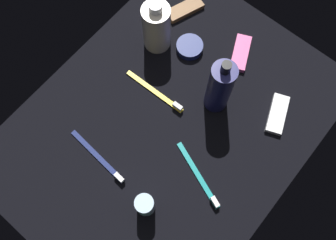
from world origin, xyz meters
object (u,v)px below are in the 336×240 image
at_px(snack_bar_pink, 241,53).
at_px(toothbrush_teal, 200,179).
at_px(snack_bar_brown, 185,9).
at_px(snack_bar_white, 277,114).
at_px(cream_tin_left, 190,47).
at_px(deodorant_stick, 145,205).
at_px(toothbrush_navy, 100,159).
at_px(bodywash_bottle, 157,27).
at_px(toothbrush_yellow, 158,93).
at_px(lotion_bottle, 220,87).

bearing_deg(snack_bar_pink, toothbrush_teal, -4.29).
bearing_deg(toothbrush_teal, snack_bar_brown, -136.48).
distance_m(snack_bar_white, cream_tin_left, 0.29).
relative_size(snack_bar_pink, cream_tin_left, 1.45).
xyz_separation_m(deodorant_stick, toothbrush_teal, (-0.13, 0.06, -0.04)).
distance_m(toothbrush_navy, cream_tin_left, 0.38).
height_order(deodorant_stick, snack_bar_pink, deodorant_stick).
bearing_deg(bodywash_bottle, toothbrush_teal, 55.75).
bearing_deg(bodywash_bottle, snack_bar_brown, -177.45).
bearing_deg(snack_bar_brown, toothbrush_yellow, 43.67).
xyz_separation_m(lotion_bottle, toothbrush_yellow, (0.08, -0.13, -0.09)).
distance_m(toothbrush_yellow, snack_bar_pink, 0.25).
relative_size(snack_bar_white, cream_tin_left, 1.45).
bearing_deg(cream_tin_left, snack_bar_brown, -135.01).
xyz_separation_m(snack_bar_white, snack_bar_pink, (-0.08, -0.17, 0.00)).
relative_size(toothbrush_yellow, snack_bar_brown, 1.73).
bearing_deg(snack_bar_white, toothbrush_teal, -32.86).
bearing_deg(snack_bar_pink, bodywash_bottle, -84.68).
bearing_deg(bodywash_bottle, cream_tin_left, 116.42).
bearing_deg(lotion_bottle, cream_tin_left, -117.75).
relative_size(snack_bar_brown, snack_bar_pink, 1.00).
distance_m(bodywash_bottle, snack_bar_pink, 0.24).
distance_m(toothbrush_teal, snack_bar_white, 0.26).
relative_size(bodywash_bottle, snack_bar_brown, 1.59).
relative_size(lotion_bottle, snack_bar_pink, 1.98).
distance_m(toothbrush_teal, snack_bar_brown, 0.47).
distance_m(deodorant_stick, snack_bar_pink, 0.47).
height_order(deodorant_stick, toothbrush_navy, deodorant_stick).
distance_m(deodorant_stick, cream_tin_left, 0.43).
bearing_deg(cream_tin_left, toothbrush_navy, 3.84).
bearing_deg(cream_tin_left, toothbrush_yellow, 7.56).
height_order(toothbrush_yellow, snack_bar_brown, toothbrush_yellow).
relative_size(snack_bar_brown, cream_tin_left, 1.45).
bearing_deg(snack_bar_brown, snack_bar_pink, 106.71).
relative_size(deodorant_stick, toothbrush_yellow, 0.48).
distance_m(toothbrush_teal, cream_tin_left, 0.35).
relative_size(toothbrush_yellow, snack_bar_white, 1.73).
relative_size(snack_bar_white, snack_bar_pink, 1.00).
xyz_separation_m(toothbrush_yellow, cream_tin_left, (-0.16, -0.02, 0.00)).
height_order(snack_bar_brown, cream_tin_left, cream_tin_left).
relative_size(toothbrush_teal, snack_bar_white, 1.66).
height_order(deodorant_stick, toothbrush_teal, deodorant_stick).
bearing_deg(toothbrush_navy, lotion_bottle, 157.88).
height_order(lotion_bottle, toothbrush_teal, lotion_bottle).
relative_size(bodywash_bottle, toothbrush_navy, 0.92).
xyz_separation_m(snack_bar_brown, cream_tin_left, (0.09, 0.09, 0.00)).
bearing_deg(toothbrush_yellow, bodywash_bottle, -139.02).
bearing_deg(snack_bar_pink, cream_tin_left, -82.13).
xyz_separation_m(bodywash_bottle, toothbrush_navy, (0.34, 0.11, -0.07)).
bearing_deg(deodorant_stick, lotion_bottle, -173.10).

